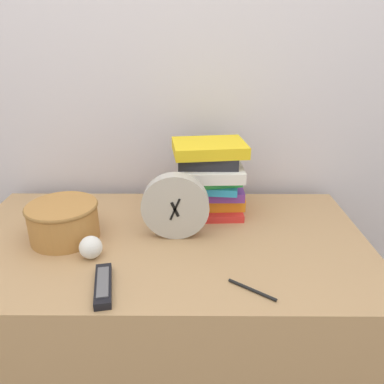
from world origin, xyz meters
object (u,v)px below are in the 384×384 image
at_px(basket, 63,220).
at_px(pen, 252,290).
at_px(book_stack, 210,177).
at_px(tv_remote, 103,285).
at_px(crumpled_paper_ball, 91,247).
at_px(desk_clock, 175,206).

xyz_separation_m(basket, pen, (0.54, -0.26, -0.06)).
distance_m(book_stack, tv_remote, 0.53).
height_order(tv_remote, crumpled_paper_ball, crumpled_paper_ball).
bearing_deg(tv_remote, basket, 124.61).
relative_size(basket, tv_remote, 1.28).
distance_m(basket, crumpled_paper_ball, 0.15).
bearing_deg(pen, book_stack, 101.49).
xyz_separation_m(tv_remote, crumpled_paper_ball, (-0.06, 0.14, 0.02)).
height_order(desk_clock, book_stack, book_stack).
relative_size(desk_clock, tv_remote, 1.22).
bearing_deg(book_stack, pen, -78.51).
height_order(book_stack, basket, book_stack).
bearing_deg(pen, basket, 154.55).
bearing_deg(desk_clock, pen, -53.34).
bearing_deg(basket, desk_clock, 1.85).
distance_m(desk_clock, crumpled_paper_ball, 0.27).
distance_m(desk_clock, pen, 0.35).
height_order(crumpled_paper_ball, pen, crumpled_paper_ball).
xyz_separation_m(desk_clock, tv_remote, (-0.17, -0.26, -0.09)).
relative_size(desk_clock, crumpled_paper_ball, 3.17).
height_order(desk_clock, pen, desk_clock).
xyz_separation_m(tv_remote, pen, (0.37, -0.01, -0.01)).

